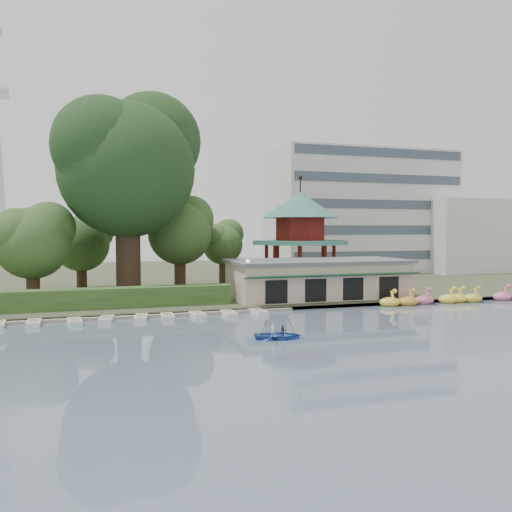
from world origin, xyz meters
name	(u,v)px	position (x,y,z in m)	size (l,w,h in m)	color
ground_plane	(314,360)	(0.00, 0.00, 0.00)	(220.00, 220.00, 0.00)	slate
shore	(181,276)	(0.00, 52.00, 0.20)	(220.00, 70.00, 0.40)	#424930
embankment	(237,310)	(0.00, 17.30, 0.15)	(220.00, 0.60, 0.30)	gray
dock	(98,318)	(-12.00, 17.20, 0.12)	(34.00, 1.60, 0.24)	gray
boathouse	(318,278)	(10.00, 21.97, 2.37)	(18.60, 9.39, 3.90)	beige
pavilion	(300,229)	(12.00, 32.00, 7.48)	(12.40, 12.40, 13.50)	beige
office_building	(376,216)	(32.67, 49.00, 9.73)	(38.00, 18.00, 20.00)	silver
hedge	(62,300)	(-15.00, 20.50, 1.30)	(30.00, 2.00, 1.80)	#395B27
lamp_post	(248,273)	(1.50, 19.00, 3.34)	(0.36, 0.36, 4.28)	black
big_tree	(129,159)	(-8.81, 28.23, 14.77)	(15.51, 14.45, 21.97)	#3A281C
small_trees	(96,238)	(-12.28, 31.23, 6.56)	(38.66, 16.86, 11.09)	#3A281C
swan_boats	(444,299)	(21.49, 16.54, 0.40)	(15.74, 2.11, 1.92)	yellow
moored_rowboats	(88,320)	(-12.73, 15.77, 0.18)	(30.00, 2.76, 0.36)	silver
rowboat_with_passengers	(278,332)	(-0.15, 5.77, 0.47)	(5.18, 4.24, 2.01)	#3560B6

